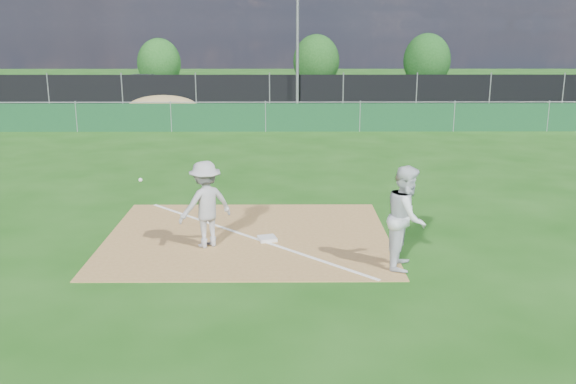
% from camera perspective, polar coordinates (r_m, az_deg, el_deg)
% --- Properties ---
extents(ground, '(90.00, 90.00, 0.00)m').
position_cam_1_polar(ground, '(22.50, -2.35, 3.33)').
color(ground, '#174A0F').
rests_on(ground, ground).
extents(infield_dirt, '(6.00, 5.00, 0.02)m').
position_cam_1_polar(infield_dirt, '(13.80, -3.60, -3.99)').
color(infield_dirt, olive).
rests_on(infield_dirt, ground).
extents(foul_line, '(5.01, 5.01, 0.01)m').
position_cam_1_polar(foul_line, '(13.79, -3.60, -3.93)').
color(foul_line, white).
rests_on(foul_line, infield_dirt).
extents(green_fence, '(44.00, 0.05, 1.20)m').
position_cam_1_polar(green_fence, '(27.33, -2.01, 6.63)').
color(green_fence, '#103D1E').
rests_on(green_fence, ground).
extents(dirt_mound, '(3.38, 2.60, 1.17)m').
position_cam_1_polar(dirt_mound, '(31.33, -11.08, 7.37)').
color(dirt_mound, '#9C824B').
rests_on(dirt_mound, ground).
extents(black_fence, '(46.00, 0.04, 1.80)m').
position_cam_1_polar(black_fence, '(35.24, -1.65, 8.93)').
color(black_fence, black).
rests_on(black_fence, ground).
extents(parking_lot, '(46.00, 9.00, 0.01)m').
position_cam_1_polar(parking_lot, '(40.30, -1.49, 8.37)').
color(parking_lot, black).
rests_on(parking_lot, ground).
extents(light_pole, '(0.16, 0.16, 8.00)m').
position_cam_1_polar(light_pole, '(34.76, 0.85, 13.98)').
color(light_pole, slate).
rests_on(light_pole, ground).
extents(first_base, '(0.44, 0.44, 0.07)m').
position_cam_1_polar(first_base, '(13.52, -1.86, -4.15)').
color(first_base, silver).
rests_on(first_base, infield_dirt).
extents(play_at_first, '(2.00, 1.18, 1.77)m').
position_cam_1_polar(play_at_first, '(13.03, -7.34, -1.09)').
color(play_at_first, '#AEAEB0').
rests_on(play_at_first, infield_dirt).
extents(runner, '(0.96, 1.11, 1.94)m').
position_cam_1_polar(runner, '(12.04, 10.50, -2.21)').
color(runner, silver).
rests_on(runner, ground).
extents(car_left, '(4.86, 2.17, 1.62)m').
position_cam_1_polar(car_left, '(40.42, -12.22, 9.23)').
color(car_left, '#A4A6AC').
rests_on(car_left, parking_lot).
extents(car_mid, '(4.52, 2.79, 1.41)m').
position_cam_1_polar(car_mid, '(39.30, -5.46, 9.19)').
color(car_mid, black).
rests_on(car_mid, parking_lot).
extents(car_right, '(4.89, 2.05, 1.41)m').
position_cam_1_polar(car_right, '(39.98, 6.40, 9.26)').
color(car_right, black).
rests_on(car_right, parking_lot).
extents(tree_left, '(2.98, 2.98, 3.54)m').
position_cam_1_polar(tree_left, '(45.97, -11.38, 11.14)').
color(tree_left, '#382316').
rests_on(tree_left, ground).
extents(tree_mid, '(3.20, 3.20, 3.79)m').
position_cam_1_polar(tree_mid, '(45.39, 2.53, 11.53)').
color(tree_mid, '#382316').
rests_on(tree_mid, ground).
extents(tree_right, '(3.25, 3.25, 3.86)m').
position_cam_1_polar(tree_right, '(46.60, 12.24, 11.35)').
color(tree_right, '#382316').
rests_on(tree_right, ground).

